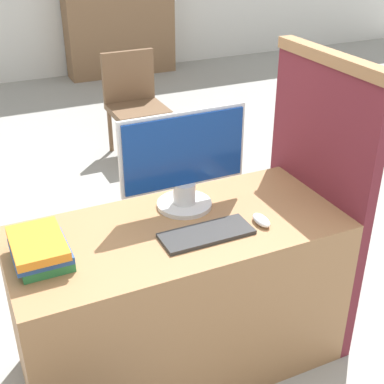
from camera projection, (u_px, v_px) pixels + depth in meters
The scene contains 7 objects.
desk at pixel (180, 298), 2.32m from camera, with size 1.36×0.62×0.73m.
carrel_divider at pixel (315, 197), 2.46m from camera, with size 0.07×0.69×1.35m.
monitor at pixel (184, 162), 2.20m from camera, with size 0.55×0.24×0.43m.
keyboard at pixel (207, 234), 2.09m from camera, with size 0.37×0.15×0.02m.
mouse at pixel (261, 220), 2.16m from camera, with size 0.05×0.11×0.03m.
book_stack at pixel (40, 250), 1.91m from camera, with size 0.20×0.27×0.10m.
far_chair at pixel (134, 100), 4.37m from camera, with size 0.44×0.44×0.84m.
Camera 1 is at (-0.72, -1.37, 1.86)m, focal length 50.00 mm.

